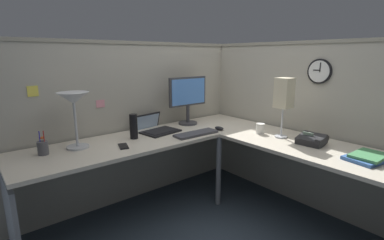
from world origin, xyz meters
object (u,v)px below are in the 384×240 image
(office_phone, at_px, (312,140))
(coffee_mug, at_px, (260,129))
(monitor, at_px, (188,97))
(thermos_flask, at_px, (134,126))
(keyboard, at_px, (196,134))
(computer_mouse, at_px, (219,128))
(book_stack, at_px, (368,157))
(pen_cup, at_px, (43,148))
(desk_lamp_paper, at_px, (284,95))
(wall_clock, at_px, (320,71))
(cell_phone, at_px, (123,146))
(laptop, at_px, (154,128))
(desk_lamp_dome, at_px, (74,103))

(office_phone, relative_size, coffee_mug, 2.30)
(monitor, relative_size, thermos_flask, 2.27)
(keyboard, distance_m, thermos_flask, 0.57)
(computer_mouse, bearing_deg, coffee_mug, -58.42)
(computer_mouse, relative_size, coffee_mug, 1.08)
(book_stack, bearing_deg, pen_cup, 137.89)
(keyboard, bearing_deg, coffee_mug, -33.57)
(monitor, relative_size, desk_lamp_paper, 0.94)
(keyboard, bearing_deg, wall_clock, -36.76)
(keyboard, bearing_deg, book_stack, -66.21)
(coffee_mug, bearing_deg, thermos_flask, 148.84)
(cell_phone, bearing_deg, office_phone, -19.64)
(monitor, height_order, office_phone, monitor)
(monitor, bearing_deg, cell_phone, -162.57)
(thermos_flask, bearing_deg, monitor, 9.92)
(laptop, xyz_separation_m, desk_lamp_dome, (-0.75, -0.07, 0.34))
(laptop, height_order, wall_clock, wall_clock)
(monitor, relative_size, coffee_mug, 5.21)
(keyboard, relative_size, desk_lamp_paper, 0.81)
(wall_clock, bearing_deg, desk_lamp_dome, 151.74)
(coffee_mug, bearing_deg, pen_cup, 159.06)
(pen_cup, bearing_deg, monitor, 2.81)
(office_phone, distance_m, coffee_mug, 0.48)
(office_phone, height_order, coffee_mug, office_phone)
(thermos_flask, xyz_separation_m, office_phone, (1.05, -1.08, -0.07))
(keyboard, height_order, desk_lamp_dome, desk_lamp_dome)
(laptop, bearing_deg, pen_cup, -176.34)
(cell_phone, relative_size, coffee_mug, 1.50)
(desk_lamp_dome, distance_m, desk_lamp_paper, 1.73)
(computer_mouse, relative_size, wall_clock, 0.47)
(office_phone, bearing_deg, coffee_mug, 96.93)
(thermos_flask, relative_size, book_stack, 0.71)
(monitor, height_order, desk_lamp_dome, monitor)
(monitor, distance_m, computer_mouse, 0.49)
(laptop, bearing_deg, book_stack, -65.67)
(pen_cup, bearing_deg, keyboard, -14.15)
(thermos_flask, height_order, book_stack, thermos_flask)
(monitor, distance_m, cell_phone, 0.97)
(computer_mouse, distance_m, cell_phone, 0.98)
(office_phone, bearing_deg, computer_mouse, 107.97)
(pen_cup, relative_size, cell_phone, 1.25)
(keyboard, height_order, wall_clock, wall_clock)
(computer_mouse, xyz_separation_m, desk_lamp_dome, (-1.26, 0.32, 0.35))
(laptop, xyz_separation_m, thermos_flask, (-0.28, -0.12, 0.09))
(office_phone, distance_m, desk_lamp_paper, 0.45)
(book_stack, bearing_deg, desk_lamp_dome, 133.54)
(wall_clock, bearing_deg, office_phone, -154.10)
(keyboard, relative_size, book_stack, 1.38)
(coffee_mug, bearing_deg, book_stack, -88.78)
(monitor, distance_m, office_phone, 1.28)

